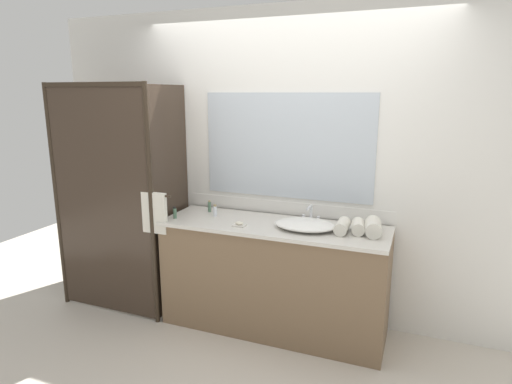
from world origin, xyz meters
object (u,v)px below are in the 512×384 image
(amenity_bottle_body_wash, at_px, (175,213))
(soap_dish, at_px, (239,224))
(rolled_towel_far_edge, at_px, (342,226))
(faucet, at_px, (311,217))
(amenity_bottle_conditioner, at_px, (209,206))
(sink_basin, at_px, (305,224))
(rolled_towel_near_edge, at_px, (373,227))
(amenity_bottle_lotion, at_px, (215,211))
(rolled_towel_middle, at_px, (358,227))

(amenity_bottle_body_wash, bearing_deg, soap_dish, -0.33)
(soap_dish, xyz_separation_m, rolled_towel_far_edge, (0.77, 0.14, 0.03))
(faucet, height_order, amenity_bottle_body_wash, faucet)
(faucet, relative_size, amenity_bottle_conditioner, 1.69)
(sink_basin, distance_m, rolled_towel_near_edge, 0.50)
(sink_basin, xyz_separation_m, soap_dish, (-0.49, -0.12, -0.02))
(amenity_bottle_lotion, bearing_deg, soap_dish, -30.84)
(rolled_towel_near_edge, bearing_deg, rolled_towel_middle, 175.59)
(amenity_bottle_lotion, height_order, rolled_towel_near_edge, rolled_towel_near_edge)
(amenity_bottle_lotion, relative_size, rolled_towel_far_edge, 0.47)
(amenity_bottle_conditioner, bearing_deg, faucet, 0.11)
(amenity_bottle_lotion, xyz_separation_m, rolled_towel_middle, (1.18, -0.00, -0.00))
(amenity_bottle_body_wash, height_order, rolled_towel_far_edge, same)
(soap_dish, distance_m, amenity_bottle_lotion, 0.35)
(amenity_bottle_conditioner, xyz_separation_m, rolled_towel_far_edge, (1.18, -0.15, -0.00))
(sink_basin, bearing_deg, amenity_bottle_body_wash, -173.60)
(sink_basin, bearing_deg, amenity_bottle_conditioner, 169.70)
(amenity_bottle_body_wash, relative_size, rolled_towel_far_edge, 0.45)
(rolled_towel_near_edge, bearing_deg, rolled_towel_far_edge, -172.00)
(sink_basin, bearing_deg, amenity_bottle_lotion, 176.03)
(amenity_bottle_body_wash, bearing_deg, rolled_towel_near_edge, 5.92)
(faucet, xyz_separation_m, amenity_bottle_lotion, (-0.79, -0.11, -0.00))
(soap_dish, height_order, amenity_bottle_conditioner, amenity_bottle_conditioner)
(sink_basin, distance_m, rolled_towel_middle, 0.39)
(soap_dish, bearing_deg, rolled_towel_near_edge, 9.52)
(amenity_bottle_lotion, bearing_deg, amenity_bottle_body_wash, -148.07)
(sink_basin, distance_m, faucet, 0.17)
(faucet, xyz_separation_m, amenity_bottle_conditioner, (-0.90, -0.00, -0.00))
(amenity_bottle_lotion, bearing_deg, sink_basin, -3.97)
(sink_basin, bearing_deg, soap_dish, -165.91)
(amenity_bottle_lotion, distance_m, rolled_towel_middle, 1.18)
(rolled_towel_near_edge, bearing_deg, amenity_bottle_lotion, 179.46)
(amenity_bottle_body_wash, bearing_deg, amenity_bottle_conditioner, 58.69)
(sink_basin, relative_size, amenity_bottle_conditioner, 4.68)
(rolled_towel_far_edge, bearing_deg, faucet, 151.27)
(amenity_bottle_conditioner, height_order, rolled_towel_middle, amenity_bottle_conditioner)
(soap_dish, bearing_deg, amenity_bottle_lotion, 149.16)
(soap_dish, relative_size, amenity_bottle_lotion, 0.98)
(soap_dish, xyz_separation_m, amenity_bottle_lotion, (-0.30, 0.18, 0.03))
(faucet, distance_m, rolled_towel_far_edge, 0.32)
(faucet, bearing_deg, amenity_bottle_conditioner, -179.89)
(amenity_bottle_conditioner, bearing_deg, amenity_bottle_lotion, -45.07)
(amenity_bottle_conditioner, relative_size, amenity_bottle_body_wash, 1.04)
(sink_basin, height_order, amenity_bottle_lotion, amenity_bottle_lotion)
(sink_basin, bearing_deg, rolled_towel_far_edge, 2.42)
(amenity_bottle_conditioner, bearing_deg, rolled_towel_near_edge, -4.94)
(soap_dish, distance_m, amenity_bottle_body_wash, 0.58)
(sink_basin, distance_m, rolled_towel_far_edge, 0.28)
(amenity_bottle_conditioner, relative_size, rolled_towel_near_edge, 0.43)
(amenity_bottle_lotion, height_order, rolled_towel_middle, amenity_bottle_lotion)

